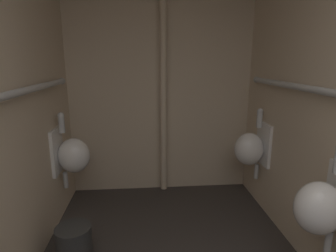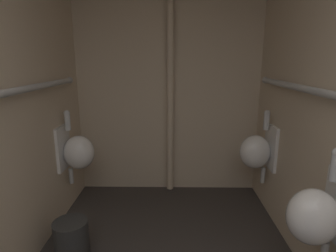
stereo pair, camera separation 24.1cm
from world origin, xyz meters
The scene contains 6 objects.
wall_back centered at (0.00, 3.45, 1.26)m, with size 2.22×0.06×2.52m, color beige.
urinal_left_mid centered at (-0.90, 2.84, 0.66)m, with size 0.32×0.30×0.76m.
urinal_right_mid centered at (0.90, 1.71, 0.66)m, with size 0.32×0.30×0.76m.
urinal_right_far centered at (0.90, 2.88, 0.66)m, with size 0.32×0.30×0.76m.
standpipe_back_wall centered at (0.02, 3.34, 1.26)m, with size 0.07×0.07×2.47m, color beige.
waste_bin centered at (-0.75, 2.16, 0.16)m, with size 0.27×0.27×0.31m, color #2D2D2D.
Camera 1 is at (-0.19, 0.24, 1.55)m, focal length 29.57 mm.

